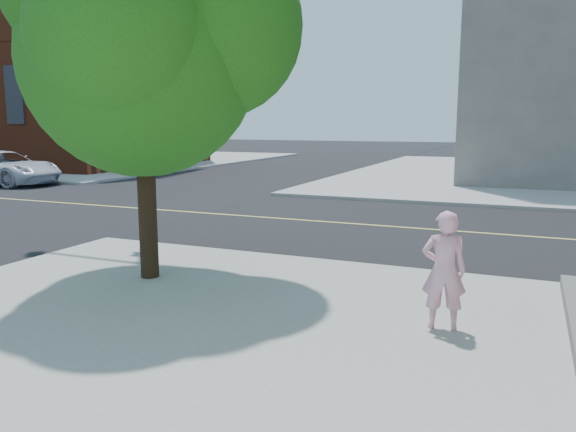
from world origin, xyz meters
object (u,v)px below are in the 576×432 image
at_px(car_a, 2,168).
at_px(signal_pole, 50,65).
at_px(street_tree, 146,31).
at_px(man_on_phone, 444,270).

bearing_deg(car_a, signal_pole, -126.61).
height_order(street_tree, signal_pole, street_tree).
bearing_deg(man_on_phone, car_a, -40.48).
xyz_separation_m(man_on_phone, car_a, (-20.36, 10.81, -0.15)).
height_order(man_on_phone, street_tree, street_tree).
relative_size(man_on_phone, street_tree, 0.24).
distance_m(man_on_phone, signal_pole, 9.84).
xyz_separation_m(street_tree, car_a, (-15.52, 10.23, -3.43)).
height_order(signal_pole, car_a, signal_pole).
bearing_deg(car_a, man_on_phone, -118.90).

